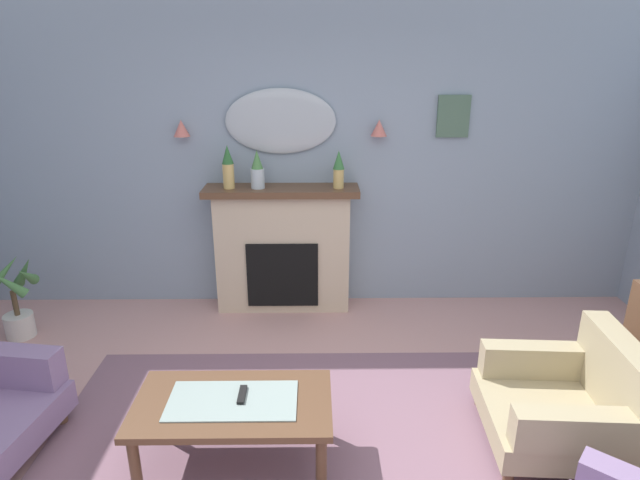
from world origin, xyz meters
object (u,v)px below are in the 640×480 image
(wall_sconce_left, at_px, (181,128))
(wall_sconce_right, at_px, (379,128))
(tv_remote, at_px, (242,395))
(potted_plant_small_fern, at_px, (15,300))
(mantel_vase_left, at_px, (257,171))
(mantel_vase_right, at_px, (339,169))
(wall_mirror, at_px, (281,121))
(armchair_near_fireplace, at_px, (571,401))
(coffee_table, at_px, (233,409))
(mantel_vase_centre, at_px, (228,167))
(fireplace, at_px, (283,250))
(framed_picture, at_px, (453,116))

(wall_sconce_left, height_order, wall_sconce_right, same)
(tv_remote, height_order, potted_plant_small_fern, potted_plant_small_fern)
(wall_sconce_left, relative_size, tv_remote, 0.88)
(mantel_vase_left, relative_size, wall_sconce_left, 2.37)
(potted_plant_small_fern, bearing_deg, tv_remote, -35.25)
(mantel_vase_right, xyz_separation_m, wall_sconce_right, (0.35, 0.12, 0.33))
(wall_sconce_right, bearing_deg, tv_remote, -115.01)
(mantel_vase_right, bearing_deg, wall_sconce_right, 18.92)
(wall_mirror, height_order, wall_sconce_right, wall_mirror)
(wall_sconce_right, xyz_separation_m, armchair_near_fireplace, (0.97, -1.96, -1.35))
(mantel_vase_right, bearing_deg, coffee_table, -108.52)
(mantel_vase_centre, distance_m, mantel_vase_right, 0.95)
(fireplace, bearing_deg, mantel_vase_right, -3.24)
(mantel_vase_centre, height_order, mantel_vase_left, mantel_vase_centre)
(fireplace, relative_size, mantel_vase_right, 4.15)
(wall_sconce_right, xyz_separation_m, coffee_table, (-1.02, -2.12, -1.28))
(armchair_near_fireplace, distance_m, potted_plant_small_fern, 4.24)
(framed_picture, distance_m, coffee_table, 3.07)
(fireplace, bearing_deg, framed_picture, 5.77)
(wall_mirror, height_order, armchair_near_fireplace, wall_mirror)
(mantel_vase_right, relative_size, wall_mirror, 0.34)
(framed_picture, xyz_separation_m, tv_remote, (-1.62, -2.14, -1.30))
(wall_sconce_left, bearing_deg, armchair_near_fireplace, -36.37)
(potted_plant_small_fern, bearing_deg, framed_picture, 10.35)
(wall_sconce_left, distance_m, tv_remote, 2.52)
(mantel_vase_left, xyz_separation_m, framed_picture, (1.70, 0.18, 0.44))
(wall_sconce_left, xyz_separation_m, armchair_near_fireplace, (2.67, -1.96, -1.35))
(wall_sconce_left, bearing_deg, mantel_vase_right, -5.08)
(mantel_vase_right, height_order, tv_remote, mantel_vase_right)
(mantel_vase_centre, distance_m, framed_picture, 2.00)
(fireplace, distance_m, mantel_vase_left, 0.77)
(potted_plant_small_fern, bearing_deg, coffee_table, -36.58)
(fireplace, distance_m, mantel_vase_right, 0.91)
(fireplace, relative_size, wall_sconce_left, 9.71)
(fireplace, bearing_deg, wall_sconce_left, 173.84)
(mantel_vase_right, xyz_separation_m, framed_picture, (1.00, 0.18, 0.42))
(wall_mirror, height_order, tv_remote, wall_mirror)
(wall_mirror, height_order, coffee_table, wall_mirror)
(mantel_vase_right, distance_m, coffee_table, 2.31)
(mantel_vase_centre, relative_size, armchair_near_fireplace, 0.43)
(mantel_vase_left, xyz_separation_m, wall_mirror, (0.20, 0.17, 0.40))
(wall_sconce_right, relative_size, coffee_table, 0.13)
(mantel_vase_right, relative_size, wall_sconce_right, 2.34)
(mantel_vase_left, bearing_deg, mantel_vase_right, 0.00)
(framed_picture, xyz_separation_m, armchair_near_fireplace, (0.32, -2.02, -1.44))
(wall_mirror, distance_m, tv_remote, 2.48)
(wall_sconce_left, height_order, potted_plant_small_fern, wall_sconce_left)
(framed_picture, bearing_deg, coffee_table, -127.45)
(mantel_vase_left, bearing_deg, potted_plant_small_fern, -166.07)
(potted_plant_small_fern, bearing_deg, wall_sconce_left, 24.55)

